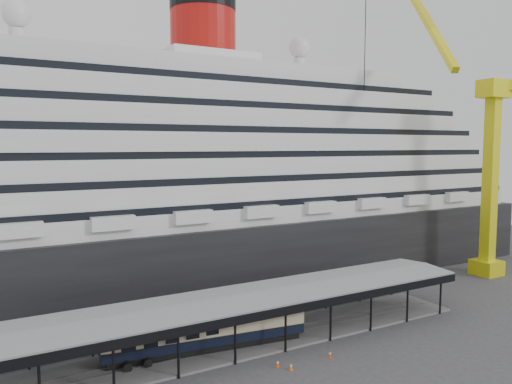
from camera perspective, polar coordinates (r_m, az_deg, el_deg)
ground at (r=51.31m, az=1.13°, el=-18.78°), size 200.00×200.00×0.00m
cruise_ship at (r=76.08m, az=-11.41°, el=3.27°), size 130.00×30.00×43.90m
platform_canopy at (r=54.45m, az=-1.68°, el=-14.64°), size 56.00×9.18×5.30m
crane_yellow at (r=87.46m, az=24.68°, el=4.20°), size 23.83×18.78×47.60m
pullman_carriage at (r=52.73m, az=-5.65°, el=-15.16°), size 21.16×5.23×20.60m
traffic_cone_left at (r=49.54m, az=4.02°, el=-19.27°), size 0.45×0.45×0.70m
traffic_cone_mid at (r=50.07m, az=2.50°, el=-18.97°), size 0.47×0.47×0.71m
traffic_cone_right at (r=52.44m, az=8.45°, el=-17.87°), size 0.47×0.47×0.71m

